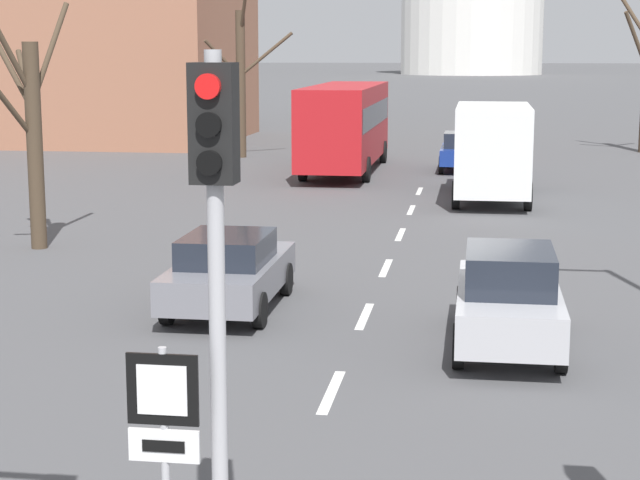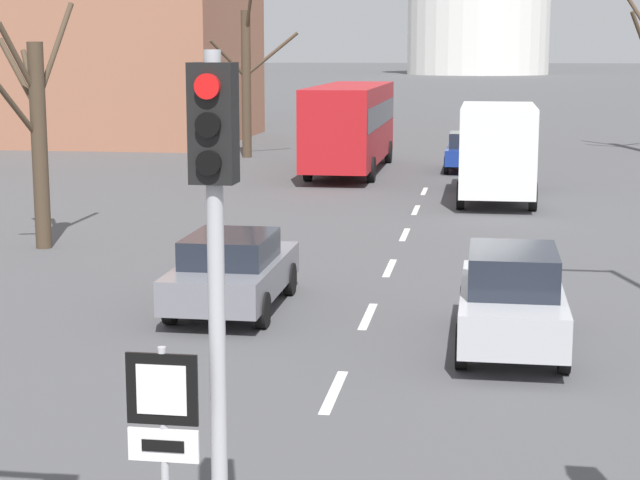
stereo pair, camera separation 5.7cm
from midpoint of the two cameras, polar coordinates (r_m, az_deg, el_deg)
name	(u,v)px [view 1 (the left image)]	position (r m, az deg, el deg)	size (l,w,h in m)	color
lane_stripe_2	(332,392)	(15.61, 0.52, -8.09)	(0.16, 2.00, 0.01)	silver
lane_stripe_3	(365,316)	(19.90, 2.32, -4.08)	(0.16, 2.00, 0.01)	silver
lane_stripe_4	(386,268)	(24.27, 3.46, -1.49)	(0.16, 2.00, 0.01)	silver
lane_stripe_5	(400,234)	(28.68, 4.25, 0.30)	(0.16, 2.00, 0.01)	silver
lane_stripe_6	(411,210)	(33.11, 4.84, 1.61)	(0.16, 2.00, 0.01)	silver
lane_stripe_7	(419,191)	(37.56, 5.28, 2.62)	(0.16, 2.00, 0.01)	silver
traffic_signal_centre_tall	(216,234)	(8.69, -5.77, 0.32)	(0.36, 0.34, 4.88)	#B2B2B7
route_sign_post	(164,442)	(9.01, -8.49, -10.59)	(0.60, 0.08, 2.51)	#B2B2B7
sedan_near_left	(462,151)	(43.91, 7.56, 4.72)	(1.79, 3.84, 1.59)	navy
sedan_near_right	(229,270)	(20.31, -4.95, -1.61)	(1.87, 4.27, 1.47)	slate
sedan_mid_centre	(509,298)	(17.87, 9.93, -3.04)	(1.74, 4.29, 1.69)	#B7B7BC
city_bus	(345,121)	(43.13, 1.33, 6.35)	(2.66, 10.80, 3.48)	red
delivery_truck	(492,148)	(35.44, 9.13, 4.85)	(2.44, 7.20, 3.14)	#333842
bare_tree_left_near	(33,131)	(27.22, -15.14, 5.62)	(1.79, 2.83, 6.07)	#473828
bare_tree_left_far	(242,79)	(49.11, -4.24, 8.57)	(3.77, 1.86, 8.10)	#473828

